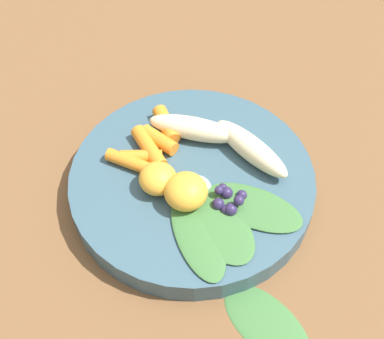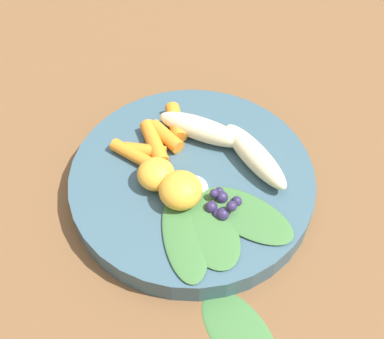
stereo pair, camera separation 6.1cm
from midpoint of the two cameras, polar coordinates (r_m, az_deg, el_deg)
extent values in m
plane|color=brown|center=(0.64, -2.72, -2.40)|extent=(2.40, 2.40, 0.00)
cylinder|color=#385666|center=(0.63, -2.77, -1.59)|extent=(0.29, 0.29, 0.03)
ellipsoid|color=beige|center=(0.65, -2.51, 4.23)|extent=(0.04, 0.12, 0.03)
ellipsoid|color=beige|center=(0.63, 3.59, 2.11)|extent=(0.09, 0.11, 0.03)
ellipsoid|color=#F4A833|center=(0.58, -3.68, -2.54)|extent=(0.05, 0.05, 0.04)
ellipsoid|color=#F4A833|center=(0.60, -6.61, -1.16)|extent=(0.04, 0.04, 0.03)
cylinder|color=orange|center=(0.66, -5.44, 4.65)|extent=(0.06, 0.04, 0.02)
cylinder|color=orange|center=(0.65, -6.26, 3.00)|extent=(0.04, 0.05, 0.02)
cylinder|color=orange|center=(0.64, -7.39, 2.15)|extent=(0.06, 0.05, 0.02)
cylinder|color=orange|center=(0.63, -8.21, 1.23)|extent=(0.03, 0.05, 0.02)
cylinder|color=orange|center=(0.63, -9.53, 0.85)|extent=(0.03, 0.06, 0.02)
sphere|color=#2D234C|center=(0.59, 0.81, -2.72)|extent=(0.01, 0.01, 0.01)
sphere|color=#2D234C|center=(0.58, 0.62, -4.53)|extent=(0.01, 0.01, 0.01)
sphere|color=#2D234C|center=(0.60, 0.41, -2.15)|extent=(0.01, 0.01, 0.01)
sphere|color=#2D234C|center=(0.59, -0.14, -3.92)|extent=(0.01, 0.01, 0.01)
sphere|color=#2D234C|center=(0.58, 2.04, -3.54)|extent=(0.01, 0.01, 0.01)
sphere|color=#2D234C|center=(0.59, -0.05, -2.43)|extent=(0.01, 0.01, 0.01)
sphere|color=#2D234C|center=(0.58, 1.16, -4.49)|extent=(0.01, 0.01, 0.01)
sphere|color=#2D234C|center=(0.59, 2.44, -2.95)|extent=(0.01, 0.01, 0.01)
sphere|color=#2D234C|center=(0.58, 1.19, -4.52)|extent=(0.01, 0.01, 0.01)
cylinder|color=white|center=(0.61, -2.55, -2.22)|extent=(0.04, 0.04, 0.00)
ellipsoid|color=#3D7038|center=(0.57, -2.48, -7.21)|extent=(0.13, 0.10, 0.01)
ellipsoid|color=#3D7038|center=(0.58, -0.22, -6.23)|extent=(0.12, 0.12, 0.01)
ellipsoid|color=#3D7038|center=(0.59, 3.68, -4.24)|extent=(0.08, 0.12, 0.01)
ellipsoid|color=#3D7038|center=(0.56, 4.82, -16.28)|extent=(0.11, 0.12, 0.01)
camera|label=1|loc=(0.03, -92.87, -3.63)|focal=49.76mm
camera|label=2|loc=(0.03, 87.13, 3.63)|focal=49.76mm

